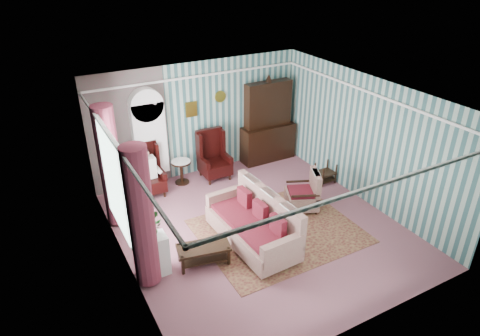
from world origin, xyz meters
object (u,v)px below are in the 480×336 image
wingback_right (215,156)px  round_side_table (182,172)px  bookcase (150,144)px  sofa (252,220)px  coffee_table (204,255)px  plant_stand (153,256)px  seated_woman (147,173)px  floral_armchair (302,192)px  wingback_left (147,171)px  dresser_hutch (269,119)px  nest_table (325,173)px

wingback_right → round_side_table: bearing=170.0°
bookcase → wingback_right: bookcase is taller
sofa → coffee_table: sofa is taller
round_side_table → plant_stand: plant_stand is taller
sofa → plant_stand: bearing=84.8°
bookcase → seated_woman: (-0.25, -0.39, -0.53)m
sofa → floral_armchair: (1.64, 0.59, -0.13)m
wingback_left → wingback_right: 1.75m
wingback_left → plant_stand: wingback_left is taller
wingback_right → floral_armchair: wingback_right is taller
plant_stand → round_side_table: bearing=59.6°
dresser_hutch → nest_table: (0.57, -1.82, -0.91)m
dresser_hutch → seated_woman: dresser_hutch is taller
dresser_hutch → coffee_table: (-3.39, -3.19, -0.99)m
round_side_table → bookcase: bearing=159.7°
nest_table → floral_armchair: 1.43m
wingback_right → sofa: wingback_right is taller
dresser_hutch → seated_woman: size_ratio=2.00×
floral_armchair → sofa: bearing=133.6°
floral_armchair → dresser_hutch: bearing=9.2°
nest_table → sofa: sofa is taller
floral_armchair → wingback_right: bearing=49.8°
seated_woman → wingback_left: bearing=0.0°
dresser_hutch → sofa: 3.91m
plant_stand → floral_armchair: size_ratio=0.89×
wingback_left → nest_table: wingback_left is taller
nest_table → plant_stand: size_ratio=0.68×
bookcase → seated_woman: size_ratio=1.90×
bookcase → floral_armchair: 3.76m
wingback_right → bookcase: bearing=165.4°
bookcase → coffee_table: (-0.14, -3.31, -0.93)m
seated_woman → sofa: 3.08m
wingback_right → plant_stand: bearing=-132.8°
round_side_table → sofa: 3.01m
nest_table → sofa: (-2.87, -1.29, 0.29)m
bookcase → floral_armchair: bearing=-45.6°
dresser_hutch → round_side_table: size_ratio=3.93×
nest_table → coffee_table: size_ratio=0.55×
bookcase → coffee_table: size_ratio=2.29×
wingback_right → floral_armchair: size_ratio=1.40×
wingback_right → coffee_table: bearing=-119.2°
dresser_hutch → nest_table: 2.11m
wingback_left → dresser_hutch: bearing=4.4°
bookcase → wingback_left: size_ratio=1.79×
sofa → floral_armchair: sofa is taller
bookcase → wingback_left: bearing=-122.7°
dresser_hutch → plant_stand: bearing=-144.9°
seated_woman → sofa: seated_woman is taller
seated_woman → nest_table: bearing=-20.8°
seated_woman → floral_armchair: size_ratio=1.32×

